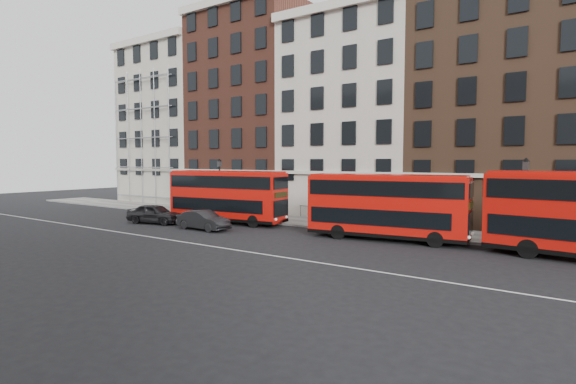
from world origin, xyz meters
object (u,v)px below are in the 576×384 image
Objects in this scene: bus_b at (227,195)px; car_rear at (155,214)px; bus_c at (386,205)px; car_front at (203,220)px.

car_rear is at bearing -148.23° from bus_b.
bus_c reaches higher than car_front.
car_rear is 5.82m from car_front.
bus_b reaches higher than bus_c.
car_rear is (-19.01, -3.70, -1.52)m from bus_c.
car_front is at bearing -103.91° from car_rear.
car_front is at bearing -80.23° from bus_b.
bus_b is at bearing 172.65° from bus_c.
bus_b reaches higher than car_rear.
bus_b is 1.01× the size of bus_c.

